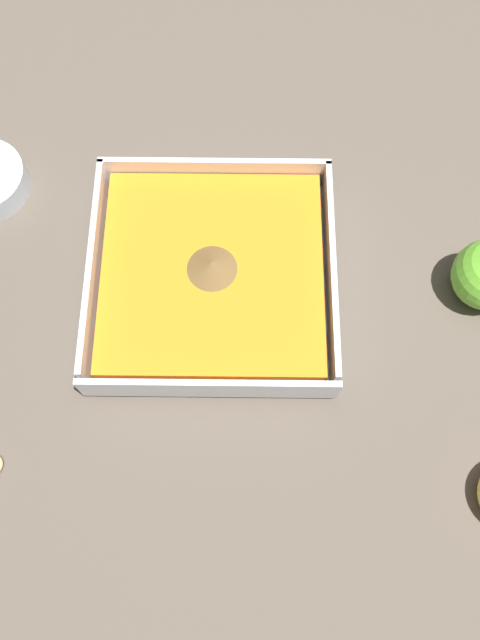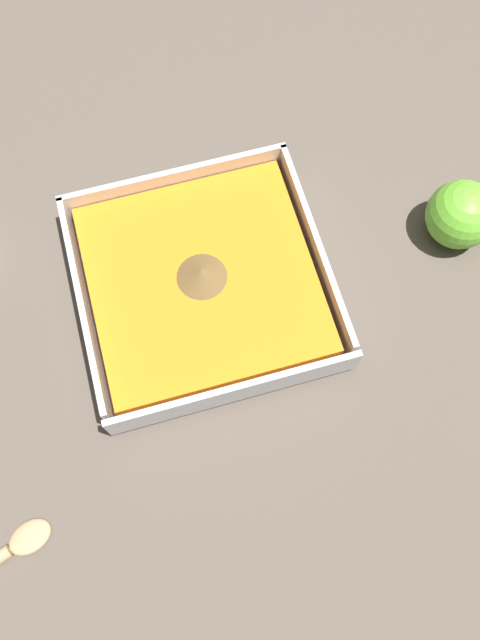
{
  "view_description": "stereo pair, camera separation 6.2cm",
  "coord_description": "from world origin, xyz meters",
  "views": [
    {
      "loc": [
        -0.06,
        0.27,
        0.6
      ],
      "look_at": [
        -0.06,
        0.05,
        0.03
      ],
      "focal_mm": 35.0,
      "sensor_mm": 36.0,
      "label": 1
    },
    {
      "loc": [
        -0.0,
        0.26,
        0.6
      ],
      "look_at": [
        -0.06,
        0.05,
        0.03
      ],
      "focal_mm": 35.0,
      "sensor_mm": 36.0,
      "label": 2
    }
  ],
  "objects": [
    {
      "name": "ground_plane",
      "position": [
        0.0,
        0.0,
        0.0
      ],
      "size": [
        4.0,
        4.0,
        0.0
      ],
      "primitive_type": "plane",
      "color": "brown"
    },
    {
      "name": "lemon_squeezer",
      "position": [
        -0.33,
        0.01,
        0.03
      ],
      "size": [
        0.23,
        0.08,
        0.07
      ],
      "rotation": [
        0.0,
        0.0,
        6.1
      ],
      "color": "#6BC633",
      "rests_on": "ground_plane"
    },
    {
      "name": "square_dish",
      "position": [
        -0.03,
        0.0,
        0.02
      ],
      "size": [
        0.25,
        0.25,
        0.05
      ],
      "color": "silver",
      "rests_on": "ground_plane"
    }
  ]
}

